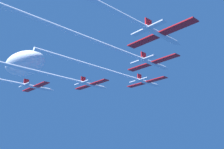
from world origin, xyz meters
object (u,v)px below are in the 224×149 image
at_px(jet_right_wing, 118,50).
at_px(jet_right_outer, 124,16).
at_px(jet_lead, 119,74).
at_px(jet_left_wing, 63,78).

distance_m(jet_right_wing, jet_right_outer, 18.32).
xyz_separation_m(jet_lead, jet_left_wing, (-15.59, -12.79, -0.46)).
xyz_separation_m(jet_left_wing, jet_right_outer, (44.81, -14.28, -0.80)).
xyz_separation_m(jet_lead, jet_right_outer, (29.22, -27.08, -1.26)).
bearing_deg(jet_right_outer, jet_lead, 137.18).
relative_size(jet_left_wing, jet_right_outer, 1.06).
bearing_deg(jet_right_wing, jet_lead, 135.04).
distance_m(jet_lead, jet_left_wing, 20.17).
height_order(jet_lead, jet_left_wing, jet_lead).
relative_size(jet_right_wing, jet_right_outer, 1.13).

